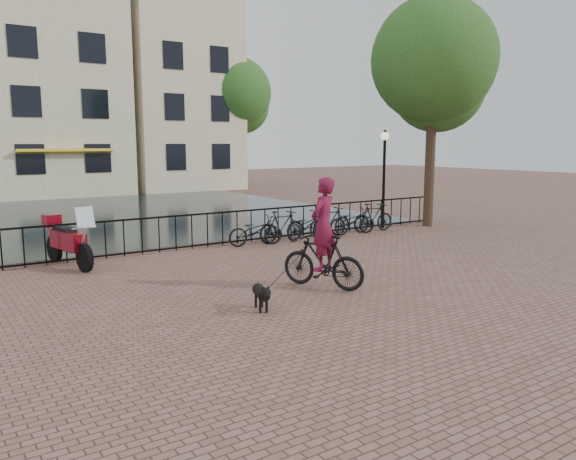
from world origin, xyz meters
TOP-DOWN VIEW (x-y plane):
  - ground at (0.00, 0.00)m, footprint 100.00×100.00m
  - canal_water at (0.00, 17.30)m, footprint 20.00×20.00m
  - railing at (0.00, 8.00)m, footprint 20.00×0.05m
  - canal_house_mid at (0.50, 30.00)m, footprint 8.00×9.50m
  - canal_house_right at (8.50, 30.00)m, footprint 7.00×9.00m
  - tree_near_right at (9.20, 7.30)m, footprint 4.48×4.48m
  - tree_far_right at (12.00, 27.00)m, footprint 4.76×4.76m
  - lamp_post at (7.20, 7.60)m, footprint 0.30×0.30m
  - cyclist at (0.45, 2.33)m, footprint 1.36×2.07m
  - dog at (-1.50, 1.67)m, footprint 0.49×0.83m
  - motorcycle at (-3.55, 7.54)m, footprint 0.97×2.31m
  - parked_bike_0 at (1.80, 7.40)m, footprint 1.78×0.84m
  - parked_bike_1 at (2.75, 7.40)m, footprint 1.68×0.52m
  - parked_bike_2 at (3.70, 7.40)m, footprint 1.79×0.88m
  - parked_bike_3 at (4.65, 7.40)m, footprint 1.67×0.48m
  - parked_bike_4 at (5.60, 7.40)m, footprint 1.79×0.88m
  - parked_bike_5 at (6.55, 7.40)m, footprint 1.69×0.56m

SIDE VIEW (x-z plane):
  - ground at x=0.00m, z-range 0.00..0.00m
  - canal_water at x=0.00m, z-range 0.00..0.00m
  - dog at x=-1.50m, z-range 0.00..0.53m
  - parked_bike_0 at x=1.80m, z-range 0.00..0.90m
  - parked_bike_2 at x=3.70m, z-range 0.00..0.90m
  - parked_bike_4 at x=5.60m, z-range 0.00..0.90m
  - parked_bike_1 at x=2.75m, z-range 0.00..1.00m
  - parked_bike_3 at x=4.65m, z-range 0.00..1.00m
  - parked_bike_5 at x=6.55m, z-range 0.00..1.00m
  - railing at x=0.00m, z-range -0.01..1.02m
  - motorcycle at x=-3.55m, z-range 0.00..1.61m
  - cyclist at x=0.45m, z-range -0.33..2.42m
  - lamp_post at x=7.20m, z-range 0.65..4.10m
  - canal_house_mid at x=0.50m, z-range 0.00..11.80m
  - tree_near_right at x=9.20m, z-range 1.85..10.09m
  - tree_far_right at x=12.00m, z-range 1.97..10.73m
  - canal_house_right at x=8.50m, z-range 0.00..13.30m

